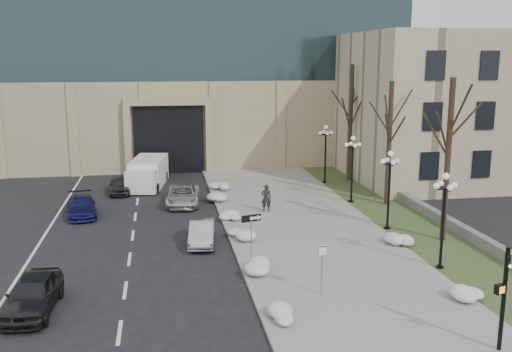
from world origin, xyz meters
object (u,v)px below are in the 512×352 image
Objects in this scene: lamppost_d at (326,146)px; car_e at (119,185)px; car_c at (82,206)px; keep_sign at (322,259)px; one_way_sign at (255,224)px; lamppost_c at (352,160)px; lamppost_b at (389,180)px; traffic_signal at (503,302)px; lamppost_a at (444,208)px; car_a at (33,294)px; box_truck at (148,173)px; car_b at (202,233)px; pedestrian at (266,198)px; car_d at (183,195)px.

car_e is at bearing -177.49° from lamppost_d.
car_c is 1.88× the size of keep_sign.
lamppost_d is (8.80, 18.06, 0.79)m from one_way_sign.
one_way_sign is at bearing -59.86° from car_c.
lamppost_c is at bearing 61.55° from keep_sign.
lamppost_b is 1.00× the size of lamppost_c.
lamppost_c is (1.80, 20.71, 1.17)m from traffic_signal.
one_way_sign is 0.58× the size of lamppost_a.
car_a is at bearing -177.75° from one_way_sign.
lamppost_d is at bearing 3.29° from box_truck.
one_way_sign is (2.19, -4.39, 1.67)m from car_b.
car_b is at bearing -53.60° from car_c.
lamppost_a is 1.00× the size of lamppost_d.
keep_sign is 10.91m from lamppost_b.
car_a is at bearing 142.56° from traffic_signal.
pedestrian is 0.78× the size of keep_sign.
lamppost_d is at bearing 68.08° from keep_sign.
car_e is at bearing 142.79° from lamppost_b.
car_d reaches higher than car_e.
car_d is (-0.63, 8.75, 0.04)m from car_b.
lamppost_c reaches higher than car_a.
lamppost_d reaches higher than car_c.
car_c is 0.62× the size of box_truck.
car_a reaches higher than car_d.
car_d is 0.68× the size of box_truck.
car_c is (-7.21, 7.01, 0.01)m from car_b.
lamppost_a reaches higher than pedestrian.
car_c is 0.91× the size of lamppost_c.
car_e reaches higher than car_c.
traffic_signal reaches higher than car_c.
lamppost_d reaches higher than pedestrian.
car_c is 1.17× the size of car_e.
car_b is 12.68m from lamppost_a.
lamppost_b is (10.99, 0.67, 2.45)m from car_b.
lamppost_d is at bearing 28.16° from car_d.
car_c is at bearing 144.80° from lamppost_a.
pedestrian is at bearing -25.36° from car_d.
lamppost_c is (14.12, -7.94, 2.04)m from box_truck.
lamppost_b is at bearing 90.00° from lamppost_a.
lamppost_a reaches higher than car_c.
car_e is 0.78× the size of lamppost_d.
box_truck is 20.25m from one_way_sign.
lamppost_c is (18.29, 14.57, 2.32)m from car_a.
box_truck is 1.47× the size of lamppost_d.
lamppost_d is at bearing 69.20° from traffic_signal.
traffic_signal is at bearing 109.79° from pedestrian.
car_e is 1.61× the size of keep_sign.
lamppost_d is (18.29, 21.07, 2.32)m from car_a.
car_b is at bearing -176.50° from lamppost_b.
lamppost_a is at bearing -46.22° from car_d.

